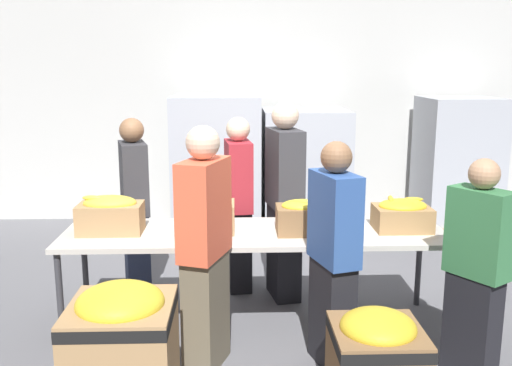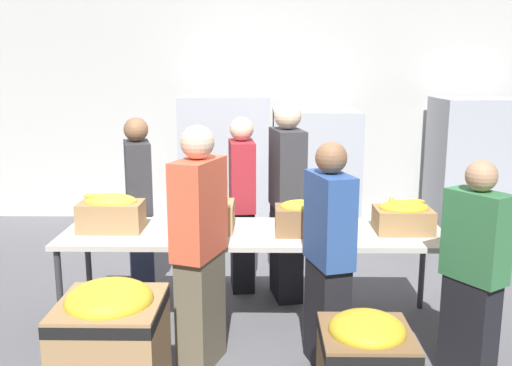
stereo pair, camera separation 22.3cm
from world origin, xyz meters
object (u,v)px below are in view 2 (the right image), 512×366
banana_box_3 (403,216)px  volunteer_2 (242,205)px  pallet_stack_2 (471,167)px  donation_bin_0 (112,349)px  banana_box_2 (301,217)px  sorting_table (254,237)px  banana_box_0 (111,212)px  donation_bin_1 (365,366)px  volunteer_5 (200,250)px  banana_box_1 (205,213)px  pallet_stack_0 (227,167)px  pallet_stack_1 (314,174)px  volunteer_4 (473,274)px  volunteer_1 (287,203)px  volunteer_0 (139,207)px  volunteer_3 (328,258)px

banana_box_3 → volunteer_2: size_ratio=0.27×
pallet_stack_2 → donation_bin_0: bearing=-130.8°
banana_box_2 → sorting_table: bearing=170.2°
banana_box_0 → banana_box_2: (1.50, -0.06, -0.02)m
donation_bin_1 → banana_box_3: bearing=69.0°
donation_bin_0 → banana_box_3: bearing=33.2°
volunteer_5 → donation_bin_1: size_ratio=2.48×
banana_box_1 → volunteer_2: bearing=71.3°
banana_box_1 → pallet_stack_0: size_ratio=0.27×
donation_bin_0 → pallet_stack_1: 4.19m
volunteer_4 → banana_box_0: bearing=39.0°
pallet_stack_2 → pallet_stack_0: bearing=-177.3°
sorting_table → pallet_stack_1: 2.69m
volunteer_1 → volunteer_4: (1.18, -1.39, -0.14)m
banana_box_3 → pallet_stack_2: (1.50, 2.74, -0.09)m
banana_box_2 → banana_box_3: 0.82m
banana_box_0 → volunteer_1: volunteer_1 is taller
pallet_stack_0 → pallet_stack_1: 1.09m
banana_box_2 → volunteer_4: volunteer_4 is taller
volunteer_5 → donation_bin_1: bearing=-103.6°
pallet_stack_0 → donation_bin_0: bearing=-96.2°
banana_box_3 → volunteer_4: bearing=-70.7°
donation_bin_1 → donation_bin_0: bearing=-180.0°
donation_bin_0 → donation_bin_1: donation_bin_0 is taller
banana_box_2 → volunteer_0: (-1.44, 0.79, -0.12)m
volunteer_5 → volunteer_1: bearing=-8.6°
volunteer_2 → pallet_stack_1: volunteer_2 is taller
volunteer_1 → donation_bin_0: volunteer_1 is taller
volunteer_3 → volunteer_5: 0.89m
banana_box_2 → pallet_stack_0: size_ratio=0.23×
volunteer_5 → pallet_stack_2: size_ratio=1.01×
volunteer_0 → volunteer_1: size_ratio=0.92×
pallet_stack_0 → sorting_table: bearing=-81.5°
volunteer_0 → volunteer_1: 1.37m
banana_box_0 → volunteer_3: bearing=-20.5°
banana_box_0 → pallet_stack_0: size_ratio=0.29×
banana_box_0 → pallet_stack_2: size_ratio=0.29×
banana_box_2 → volunteer_5: volunteer_5 is taller
pallet_stack_1 → banana_box_3: bearing=-79.5°
banana_box_2 → volunteer_5: bearing=-142.9°
banana_box_0 → pallet_stack_2: pallet_stack_2 is taller
donation_bin_1 → pallet_stack_1: (0.02, 3.89, 0.40)m
banana_box_1 → volunteer_1: size_ratio=0.26×
banana_box_3 → volunteer_2: bearing=148.3°
volunteer_3 → pallet_stack_2: 4.00m
banana_box_2 → volunteer_1: (-0.08, 0.66, -0.05)m
volunteer_5 → banana_box_0: bearing=71.1°
volunteer_3 → volunteer_4: 0.95m
donation_bin_1 → banana_box_2: bearing=104.3°
banana_box_0 → volunteer_3: volunteer_3 is taller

